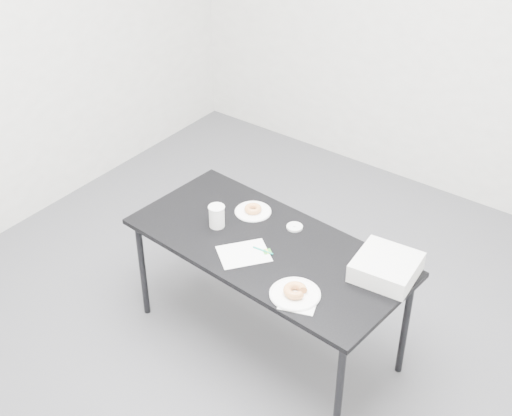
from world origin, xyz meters
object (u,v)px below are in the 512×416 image
Objects in this scene: donut_near at (295,290)px; plate_far at (253,211)px; plate_near at (295,294)px; coffee_cup at (217,216)px; scorecard at (244,254)px; bakery_box at (386,267)px; table at (268,253)px; pen at (263,250)px; donut_far at (253,209)px.

donut_near is 0.72m from plate_far.
coffee_cup is (-0.65, 0.21, 0.06)m from plate_near.
donut_near is 0.68m from coffee_cup.
plate_near is at bearing 21.78° from scorecard.
table is at bearing -172.18° from bakery_box.
scorecard is 1.25× the size of plate_far.
plate_near is at bearing -31.53° from table.
bakery_box reaches higher than donut_near.
plate_near is 0.02m from donut_near.
plate_near is (0.33, -0.24, 0.06)m from table.
plate_far is 1.61× the size of coffee_cup.
pen is 0.36m from plate_far.
plate_near is 0.83× the size of bakery_box.
scorecard is at bearing -60.33° from plate_far.
coffee_cup is at bearing -109.27° from donut_far.
coffee_cup reaches higher than pen.
pen is 1.23× the size of donut_far.
pen is 0.36m from donut_far.
plate_far is at bearing 170.99° from bakery_box.
bakery_box is (0.84, -0.05, 0.05)m from plate_far.
bakery_box reaches higher than plate_near.
table is 0.32m from donut_far.
donut_near is at bearing -37.11° from donut_far.
pen is at bearing -5.76° from coffee_cup.
donut_near reaches higher than scorecard.
coffee_cup is (-0.26, 0.11, 0.06)m from scorecard.
donut_far is at bearing 145.87° from table.
bakery_box is at bearing 10.65° from coffee_cup.
scorecard is at bearing -107.66° from table.
scorecard is at bearing -137.32° from pen.
bakery_box is (0.27, 0.39, 0.02)m from donut_near.
donut_far is at bearing 70.73° from coffee_cup.
plate_far is 0.02m from donut_far.
plate_far is at bearing 142.89° from donut_near.
donut_far reaches higher than scorecard.
donut_near is at bearing -130.97° from bakery_box.
donut_near is (0.32, -0.18, 0.02)m from pen.
table is at bearing 94.76° from pen.
scorecard is 2.15× the size of pen.
scorecard is at bearing -60.33° from donut_far.
donut_far is (-0.19, 0.33, 0.02)m from scorecard.
scorecard is 0.38m from plate_far.
pen is (0.07, 0.08, 0.00)m from scorecard.
pen is 0.63m from bakery_box.
donut_near is at bearing 0.00° from plate_near.
donut_near reaches higher than donut_far.
plate_near reaches higher than table.
plate_far is at bearing 142.89° from plate_near.
pen and plate_near have the same top height.
plate_near is 0.72m from donut_far.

